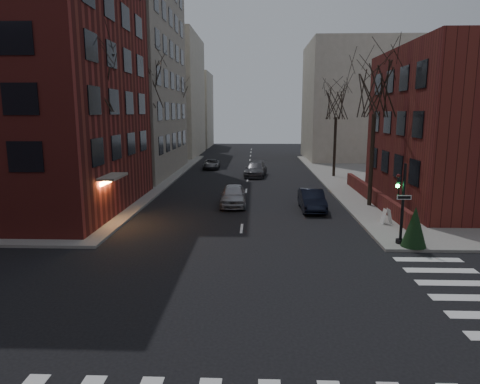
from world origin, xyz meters
name	(u,v)px	position (x,y,z in m)	size (l,w,h in m)	color
ground	(229,336)	(0.00, 0.00, 0.00)	(160.00, 160.00, 0.00)	black
building_left_brick	(7,74)	(-15.50, 16.50, 9.00)	(15.00, 15.00, 18.00)	maroon
building_left_tan	(85,39)	(-17.00, 34.00, 14.00)	(18.00, 18.00, 28.00)	gray
low_wall_right	(373,195)	(9.30, 19.00, 0.65)	(0.35, 16.00, 1.00)	#5B201A
building_distant_la	(153,96)	(-15.00, 55.00, 9.00)	(14.00, 16.00, 18.00)	beige
building_distant_ra	(357,102)	(15.00, 50.00, 8.00)	(14.00, 14.00, 16.00)	beige
building_distant_lb	(185,110)	(-13.00, 72.00, 7.00)	(10.00, 12.00, 14.00)	beige
traffic_signal	(401,209)	(7.94, 8.99, 1.91)	(0.76, 0.44, 4.00)	black
tree_left_a	(94,80)	(-8.80, 14.00, 8.47)	(4.18, 4.18, 10.26)	#2D231C
tree_left_b	(145,85)	(-8.80, 26.00, 8.91)	(4.40, 4.40, 10.80)	#2D231C
tree_left_c	(176,100)	(-8.80, 40.00, 8.03)	(3.96, 3.96, 9.72)	#2D231C
tree_right_a	(376,90)	(8.80, 18.00, 8.03)	(3.96, 3.96, 9.72)	#2D231C
tree_right_b	(337,102)	(8.80, 32.00, 7.59)	(3.74, 3.74, 9.18)	#2D231C
streetlamp_near	(143,142)	(-8.20, 22.00, 4.24)	(0.36, 0.36, 6.28)	black
streetlamp_far	(184,131)	(-8.20, 42.00, 4.24)	(0.36, 0.36, 6.28)	black
parked_sedan	(312,200)	(4.62, 16.84, 0.71)	(1.51, 4.33, 1.43)	black
car_lane_silver	(233,195)	(-0.80, 18.13, 0.76)	(1.79, 4.44, 1.51)	#A2A1A6
car_lane_gray	(256,169)	(0.80, 32.44, 0.73)	(2.05, 5.04, 1.46)	#424247
car_lane_far	(211,164)	(-4.44, 38.27, 0.56)	(1.85, 4.01, 1.11)	#424347
sandwich_board	(387,216)	(8.47, 12.88, 0.59)	(0.39, 0.55, 0.88)	silver
evergreen_shrub	(415,227)	(8.47, 8.50, 1.14)	(1.19, 1.19, 1.98)	black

